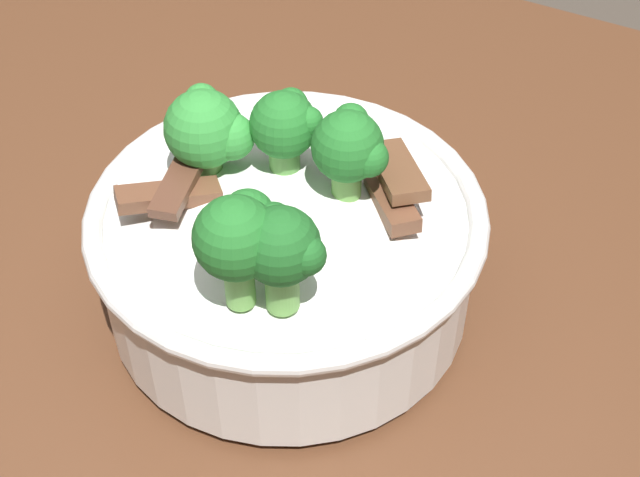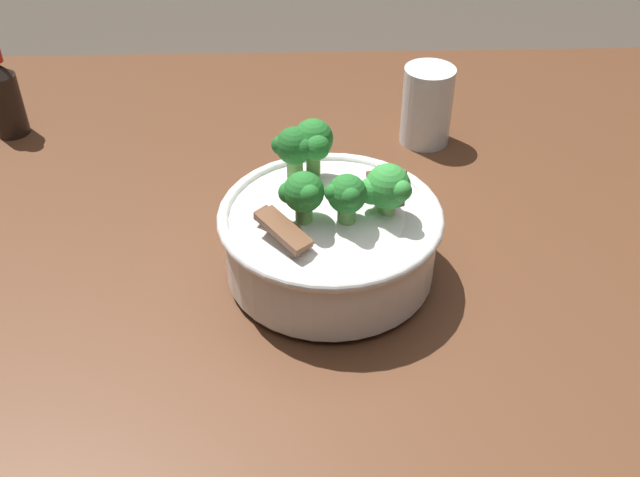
% 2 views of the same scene
% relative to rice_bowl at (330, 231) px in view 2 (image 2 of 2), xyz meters
% --- Properties ---
extents(dining_table, '(1.48, 1.00, 0.81)m').
position_rel_rice_bowl_xyz_m(dining_table, '(-0.09, -0.07, -0.16)').
color(dining_table, '#56331E').
rests_on(dining_table, ground).
extents(rice_bowl, '(0.23, 0.23, 0.15)m').
position_rel_rice_bowl_xyz_m(rice_bowl, '(0.00, 0.00, 0.00)').
color(rice_bowl, white).
rests_on(rice_bowl, dining_table).
extents(drinking_glass, '(0.07, 0.07, 0.11)m').
position_rel_rice_bowl_xyz_m(drinking_glass, '(-0.14, -0.28, -0.01)').
color(drinking_glass, white).
rests_on(drinking_glass, dining_table).
extents(soy_sauce_bottle, '(0.04, 0.04, 0.12)m').
position_rel_rice_bowl_xyz_m(soy_sauce_bottle, '(0.43, -0.31, -0.00)').
color(soy_sauce_bottle, black).
rests_on(soy_sauce_bottle, dining_table).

